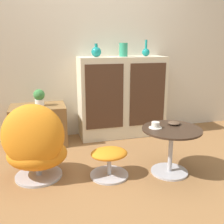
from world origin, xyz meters
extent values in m
plane|color=olive|center=(0.00, 0.00, 0.00)|extent=(12.00, 12.00, 0.00)
cube|color=beige|center=(0.00, 1.47, 1.30)|extent=(6.40, 0.06, 2.60)
cube|color=beige|center=(0.39, 1.25, 0.55)|extent=(1.19, 0.38, 1.11)
cube|color=#472D1E|center=(0.09, 1.05, 0.61)|extent=(0.50, 0.01, 0.84)
cube|color=#472D1E|center=(0.69, 1.05, 0.61)|extent=(0.50, 0.01, 0.84)
cube|color=brown|center=(-0.75, 1.20, 0.26)|extent=(0.69, 0.48, 0.51)
cylinder|color=beige|center=(-0.75, 0.96, 0.22)|extent=(0.24, 0.01, 0.24)
cylinder|color=#B7B7BC|center=(-0.77, 0.30, 0.01)|extent=(0.46, 0.46, 0.02)
cylinder|color=#B7B7BC|center=(-0.77, 0.30, 0.06)|extent=(0.06, 0.06, 0.08)
ellipsoid|color=orange|center=(-0.77, 0.30, 0.24)|extent=(0.68, 0.61, 0.27)
ellipsoid|color=orange|center=(-0.80, 0.20, 0.47)|extent=(0.65, 0.48, 0.62)
cylinder|color=#B7B7BC|center=(-0.09, 0.13, 0.01)|extent=(0.38, 0.38, 0.02)
cylinder|color=#B7B7BC|center=(-0.09, 0.13, 0.11)|extent=(0.04, 0.04, 0.18)
ellipsoid|color=orange|center=(-0.09, 0.13, 0.24)|extent=(0.36, 0.31, 0.09)
cylinder|color=#B7B7BC|center=(0.52, 0.03, 0.01)|extent=(0.37, 0.37, 0.02)
cylinder|color=#B7B7BC|center=(0.52, 0.03, 0.24)|extent=(0.04, 0.04, 0.44)
cylinder|color=#332319|center=(0.52, 0.03, 0.47)|extent=(0.59, 0.59, 0.02)
ellipsoid|color=#147A75|center=(0.03, 1.25, 1.17)|extent=(0.13, 0.13, 0.13)
cylinder|color=#147A75|center=(0.03, 1.25, 1.26)|extent=(0.04, 0.04, 0.05)
cylinder|color=#2D8E6B|center=(0.41, 1.25, 1.20)|extent=(0.11, 0.11, 0.18)
ellipsoid|color=#147A75|center=(0.73, 1.25, 1.16)|extent=(0.10, 0.10, 0.10)
cylinder|color=#147A75|center=(0.73, 1.25, 1.27)|extent=(0.03, 0.03, 0.12)
cylinder|color=silver|center=(-0.72, 1.20, 0.56)|extent=(0.11, 0.11, 0.08)
sphere|color=#387A3D|center=(-0.72, 1.20, 0.66)|extent=(0.14, 0.14, 0.14)
cylinder|color=silver|center=(0.37, 0.09, 0.48)|extent=(0.13, 0.13, 0.01)
cylinder|color=silver|center=(0.37, 0.09, 0.51)|extent=(0.08, 0.08, 0.06)
ellipsoid|color=#4C3828|center=(0.60, 0.13, 0.50)|extent=(0.13, 0.13, 0.04)
camera|label=1|loc=(-0.70, -2.17, 1.30)|focal=42.00mm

